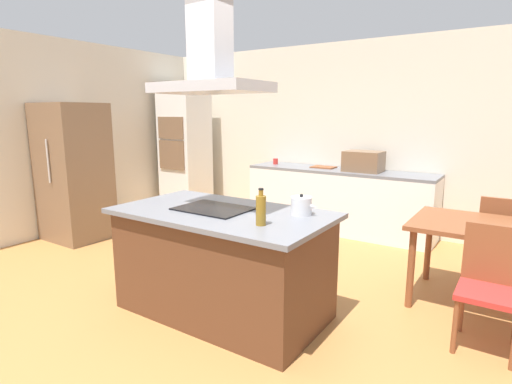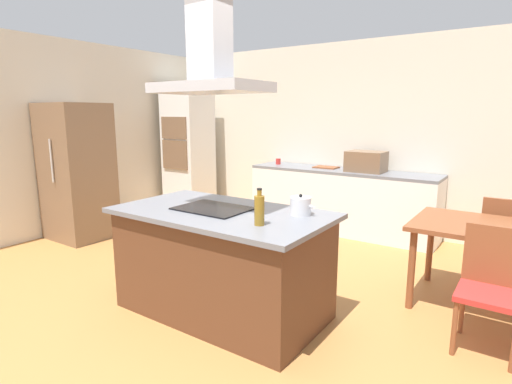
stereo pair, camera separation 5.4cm
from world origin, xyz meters
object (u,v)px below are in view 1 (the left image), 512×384
at_px(wall_oven_stack, 185,148).
at_px(dining_table, 500,236).
at_px(olive_oil_bottle, 261,210).
at_px(tea_kettle, 301,206).
at_px(chair_facing_back_wall, 502,234).
at_px(coffee_mug_red, 276,161).
at_px(refrigerator, 74,172).
at_px(cooktop, 213,209).
at_px(cutting_board, 323,167).
at_px(chair_facing_island, 492,279).
at_px(countertop_microwave, 363,161).
at_px(range_hood, 210,60).

distance_m(wall_oven_stack, dining_table, 5.02).
xyz_separation_m(olive_oil_bottle, wall_oven_stack, (-3.41, 2.84, 0.09)).
distance_m(tea_kettle, chair_facing_back_wall, 2.26).
distance_m(tea_kettle, coffee_mug_red, 3.22).
distance_m(wall_oven_stack, refrigerator, 2.07).
xyz_separation_m(olive_oil_bottle, chair_facing_back_wall, (1.43, 2.21, -0.51)).
xyz_separation_m(cooktop, tea_kettle, (0.70, 0.24, 0.07)).
bearing_deg(tea_kettle, cooktop, -160.65).
relative_size(tea_kettle, wall_oven_stack, 0.10).
relative_size(olive_oil_bottle, refrigerator, 0.15).
bearing_deg(cutting_board, chair_facing_island, -43.68).
relative_size(countertop_microwave, dining_table, 0.36).
height_order(cooktop, wall_oven_stack, wall_oven_stack).
distance_m(tea_kettle, countertop_microwave, 2.67).
height_order(cutting_board, chair_facing_island, cutting_board).
height_order(olive_oil_bottle, range_hood, range_hood).
bearing_deg(cooktop, countertop_microwave, 84.29).
height_order(dining_table, range_hood, range_hood).
bearing_deg(range_hood, refrigerator, 168.60).
height_order(olive_oil_bottle, chair_facing_back_wall, olive_oil_bottle).
height_order(wall_oven_stack, dining_table, wall_oven_stack).
relative_size(olive_oil_bottle, chair_facing_island, 0.30).
bearing_deg(chair_facing_back_wall, cooktop, -135.08).
bearing_deg(wall_oven_stack, chair_facing_island, -22.07).
relative_size(wall_oven_stack, range_hood, 2.44).
distance_m(cooktop, coffee_mug_red, 3.11).
xyz_separation_m(coffee_mug_red, range_hood, (1.13, -2.90, 1.16)).
bearing_deg(olive_oil_bottle, countertop_microwave, 95.75).
height_order(coffee_mug_red, wall_oven_stack, wall_oven_stack).
height_order(cooktop, chair_facing_island, cooktop).
bearing_deg(range_hood, dining_table, 33.76).
bearing_deg(tea_kettle, dining_table, 39.87).
bearing_deg(chair_facing_island, dining_table, 90.00).
distance_m(tea_kettle, olive_oil_bottle, 0.45).
distance_m(countertop_microwave, chair_facing_island, 2.85).
relative_size(coffee_mug_red, refrigerator, 0.05).
bearing_deg(refrigerator, chair_facing_back_wall, 16.28).
relative_size(dining_table, range_hood, 1.56).
height_order(tea_kettle, coffee_mug_red, tea_kettle).
distance_m(countertop_microwave, range_hood, 3.08).
distance_m(dining_table, chair_facing_island, 0.68).
height_order(tea_kettle, range_hood, range_hood).
height_order(wall_oven_stack, range_hood, range_hood).
bearing_deg(coffee_mug_red, olive_oil_bottle, -60.82).
bearing_deg(cutting_board, coffee_mug_red, -177.63).
relative_size(chair_facing_back_wall, range_hood, 0.99).
relative_size(countertop_microwave, refrigerator, 0.27).
relative_size(cooktop, dining_table, 0.43).
bearing_deg(coffee_mug_red, range_hood, -68.74).
xyz_separation_m(dining_table, range_hood, (-2.02, -1.35, 1.43)).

